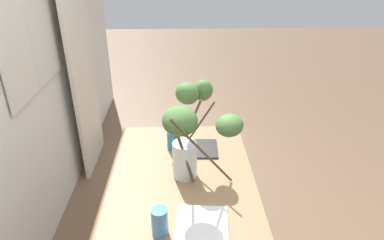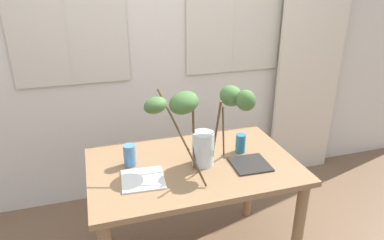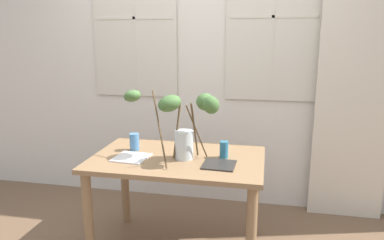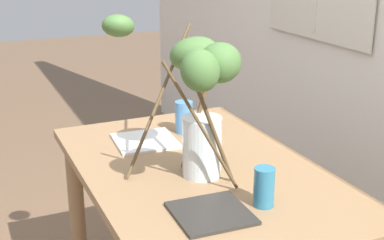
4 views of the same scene
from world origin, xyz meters
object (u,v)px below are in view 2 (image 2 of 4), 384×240
Objects in this scene: drinking_glass_blue_right at (240,143)px; plate_square_left at (143,179)px; plate_square_right at (250,164)px; dining_table at (193,181)px; drinking_glass_blue_left at (130,155)px; vase_with_branches at (204,121)px.

drinking_glass_blue_right reaches higher than plate_square_left.
plate_square_right is (0.63, -0.02, 0.00)m from plate_square_left.
plate_square_right is (0.31, -0.11, 0.12)m from dining_table.
plate_square_right is (0.67, -0.20, -0.06)m from drinking_glass_blue_left.
dining_table is 1.81× the size of vase_with_branches.
vase_with_branches reaches higher than dining_table.
vase_with_branches is 5.62× the size of drinking_glass_blue_right.
drinking_glass_blue_right is (0.28, 0.10, -0.23)m from vase_with_branches.
drinking_glass_blue_left is at bearing 103.29° from plate_square_left.
drinking_glass_blue_right is at bearing 9.17° from dining_table.
drinking_glass_blue_right is at bearing 19.24° from vase_with_branches.
vase_with_branches reaches higher than drinking_glass_blue_right.
plate_square_left is (-0.31, -0.09, 0.12)m from dining_table.
vase_with_branches is at bearing 7.42° from plate_square_left.
plate_square_right is at bearing -93.93° from drinking_glass_blue_right.
plate_square_left is 1.08× the size of plate_square_right.
drinking_glass_blue_right is 0.66m from plate_square_left.
drinking_glass_blue_right is at bearing -3.19° from drinking_glass_blue_left.
drinking_glass_blue_left reaches higher than dining_table.
plate_square_right is at bearing -16.96° from drinking_glass_blue_left.
vase_with_branches is (0.05, -0.04, 0.41)m from dining_table.
drinking_glass_blue_left is at bearing 165.76° from dining_table.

